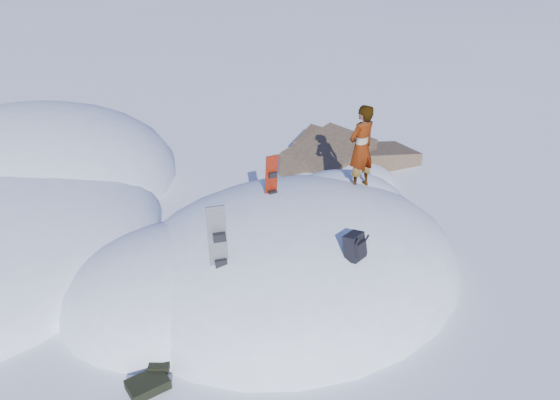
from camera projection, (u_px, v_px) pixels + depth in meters
ground at (294, 270)px, 10.90m from camera, size 120.00×120.00×0.00m
snow_mound at (280, 267)px, 10.99m from camera, size 8.00×6.00×3.00m
rock_outcrop at (340, 173)px, 14.95m from camera, size 4.68×4.41×1.68m
snowboard_red at (271, 186)px, 10.66m from camera, size 0.28×0.22×1.35m
snowboard_dark at (219, 252)px, 8.90m from camera, size 0.35×0.30×1.65m
backpack at (356, 247)px, 9.01m from camera, size 0.39×0.43×0.53m
gear_pile at (150, 381)px, 8.17m from camera, size 0.76×0.57×0.21m
person at (361, 148)px, 11.21m from camera, size 0.70×0.49×1.82m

